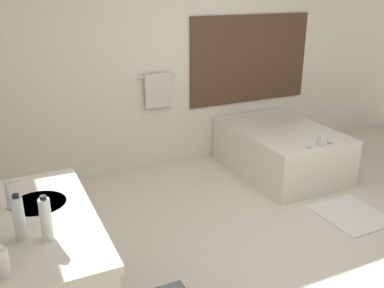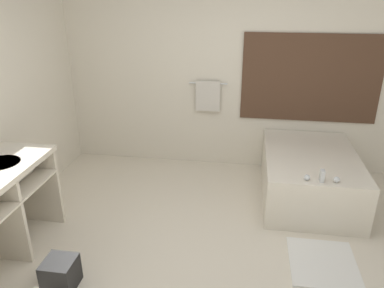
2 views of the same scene
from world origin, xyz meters
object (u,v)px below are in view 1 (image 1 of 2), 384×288
water_bottle_2 (46,219)px  water_bottle_1 (19,218)px  bathtub (280,147)px  soap_dispenser (2,263)px

water_bottle_2 → water_bottle_1: bearing=150.0°
water_bottle_1 → bathtub: bearing=30.1°
water_bottle_1 → water_bottle_2: 0.14m
water_bottle_2 → soap_dispenser: 0.33m
water_bottle_2 → soap_dispenser: bearing=-134.2°
bathtub → soap_dispenser: 3.78m
bathtub → water_bottle_1: (-3.00, -1.74, 0.70)m
water_bottle_2 → soap_dispenser: size_ratio=1.48×
bathtub → water_bottle_2: bearing=-147.8°
water_bottle_1 → water_bottle_2: water_bottle_1 is taller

